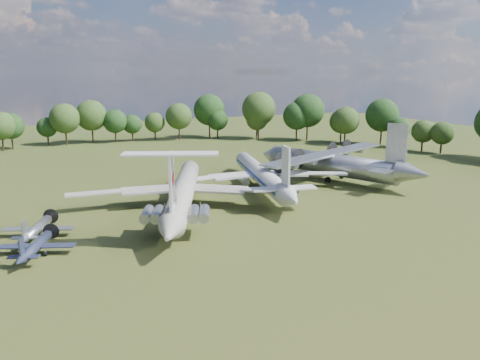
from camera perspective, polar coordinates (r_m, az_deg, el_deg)
name	(u,v)px	position (r m, az deg, el deg)	size (l,w,h in m)	color
ground	(191,210)	(78.85, -5.97, -3.71)	(300.00, 300.00, 0.00)	#224015
il62_airliner	(183,195)	(78.90, -6.92, -1.86)	(38.88, 50.54, 4.96)	silver
tu104_jet	(261,178)	(91.85, 2.59, 0.27)	(35.09, 46.79, 4.68)	white
an12_transport	(331,167)	(101.72, 11.02, 1.59)	(38.86, 43.44, 5.72)	#A8ABB1
small_prop_west	(36,248)	(64.85, -23.60, -7.65)	(9.39, 12.80, 1.88)	black
small_prop_northwest	(37,231)	(71.53, -23.49, -5.71)	(9.74, 13.28, 1.95)	#ADAFB5
person_on_il62	(175,198)	(64.69, -7.97, -2.16)	(0.63, 0.41, 1.72)	#8A5F46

